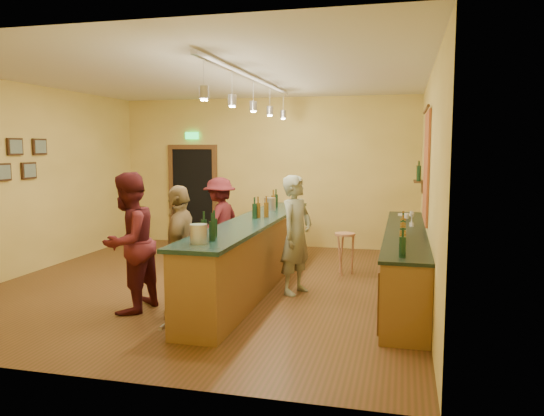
% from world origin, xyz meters
% --- Properties ---
extents(floor, '(7.00, 7.00, 0.00)m').
position_xyz_m(floor, '(0.00, 0.00, 0.00)').
color(floor, '#4F3716').
rests_on(floor, ground).
extents(ceiling, '(6.50, 7.00, 0.02)m').
position_xyz_m(ceiling, '(0.00, 0.00, 3.20)').
color(ceiling, silver).
rests_on(ceiling, wall_back).
extents(wall_back, '(6.50, 0.02, 3.20)m').
position_xyz_m(wall_back, '(0.00, 3.50, 1.60)').
color(wall_back, gold).
rests_on(wall_back, floor).
extents(wall_front, '(6.50, 0.02, 3.20)m').
position_xyz_m(wall_front, '(0.00, -3.50, 1.60)').
color(wall_front, gold).
rests_on(wall_front, floor).
extents(wall_left, '(0.02, 7.00, 3.20)m').
position_xyz_m(wall_left, '(-3.25, 0.00, 1.60)').
color(wall_left, gold).
rests_on(wall_left, floor).
extents(wall_right, '(0.02, 7.00, 3.20)m').
position_xyz_m(wall_right, '(3.25, 0.00, 1.60)').
color(wall_right, gold).
rests_on(wall_right, floor).
extents(doorway, '(1.15, 0.09, 2.48)m').
position_xyz_m(doorway, '(-1.70, 3.47, 1.13)').
color(doorway, black).
rests_on(doorway, wall_back).
extents(tapestry, '(0.03, 1.40, 1.60)m').
position_xyz_m(tapestry, '(3.23, 0.40, 1.85)').
color(tapestry, '#A72E21').
rests_on(tapestry, wall_right).
extents(bottle_shelf, '(0.17, 0.55, 0.54)m').
position_xyz_m(bottle_shelf, '(3.17, 1.90, 1.67)').
color(bottle_shelf, '#503818').
rests_on(bottle_shelf, wall_right).
extents(back_counter, '(0.60, 4.55, 1.27)m').
position_xyz_m(back_counter, '(2.97, 0.18, 0.49)').
color(back_counter, brown).
rests_on(back_counter, floor).
extents(tasting_bar, '(0.73, 5.10, 1.38)m').
position_xyz_m(tasting_bar, '(0.71, -0.00, 0.61)').
color(tasting_bar, brown).
rests_on(tasting_bar, floor).
extents(pendant_track, '(0.11, 4.60, 0.50)m').
position_xyz_m(pendant_track, '(0.72, -0.00, 2.98)').
color(pendant_track, silver).
rests_on(pendant_track, ceiling).
extents(bartender, '(0.62, 0.74, 1.74)m').
position_xyz_m(bartender, '(1.41, -0.18, 0.87)').
color(bartender, gray).
rests_on(bartender, floor).
extents(customer_a, '(0.79, 0.96, 1.82)m').
position_xyz_m(customer_a, '(-0.52, -1.56, 0.91)').
color(customer_a, '#59191E').
rests_on(customer_a, floor).
extents(customer_b, '(0.61, 1.04, 1.67)m').
position_xyz_m(customer_b, '(0.17, -1.49, 0.83)').
color(customer_b, '#997A51').
rests_on(customer_b, floor).
extents(customer_c, '(0.80, 1.14, 1.60)m').
position_xyz_m(customer_c, '(-0.33, 1.40, 0.80)').
color(customer_c, '#59191E').
rests_on(customer_c, floor).
extents(bar_stool, '(0.34, 0.34, 0.71)m').
position_xyz_m(bar_stool, '(1.98, 1.16, 0.56)').
color(bar_stool, '#AD714E').
rests_on(bar_stool, floor).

